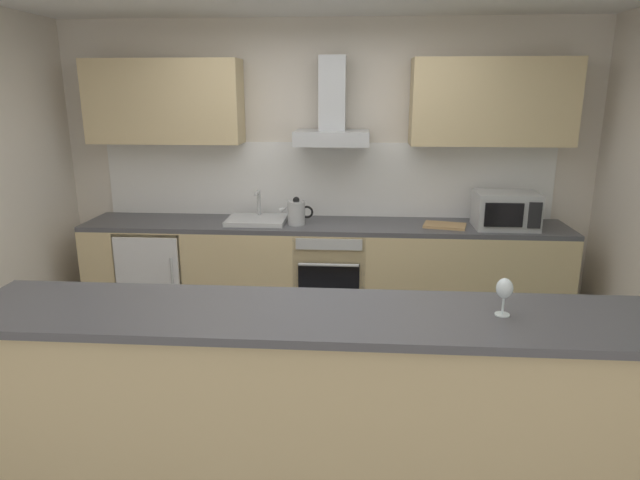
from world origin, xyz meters
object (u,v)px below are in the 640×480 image
Objects in this scene: kettle at (296,212)px; range_hood at (332,117)px; wine_glass at (504,290)px; sink at (257,219)px; refrigerator at (160,273)px; chopping_board at (445,225)px; oven at (331,273)px; microwave at (506,210)px.

kettle is 0.40× the size of range_hood.
wine_glass is at bearing -68.42° from range_hood.
sink is at bearing -169.52° from range_hood.
range_hood is (0.29, 0.16, 0.78)m from kettle.
wine_glass is (1.19, -2.12, 0.12)m from kettle.
range_hood reaches higher than wine_glass.
chopping_board is (2.49, -0.02, 0.49)m from refrigerator.
oven is 1.60× the size of microwave.
chopping_board is (1.25, 0.01, -0.09)m from kettle.
microwave is at bearing -6.22° from range_hood.
sink is 1.08m from range_hood.
microwave is (1.44, -0.03, 0.59)m from oven.
kettle is at bearing -173.37° from oven.
oven is 1.56m from microwave.
range_hood is 2.55m from wine_glass.
oven is 1.60× the size of sink.
chopping_board is (0.96, -0.02, 0.45)m from oven.
chopping_board is at bearing -1.24° from sink.
kettle reaches higher than oven.
wine_glass is (0.90, -2.29, -0.66)m from range_hood.
sink is at bearing 178.93° from microwave.
kettle is (1.24, -0.03, 0.58)m from refrigerator.
refrigerator is at bearing 179.52° from microwave.
refrigerator is at bearing -179.12° from sink.
sink reaches higher than oven.
refrigerator is at bearing 178.57° from kettle.
range_hood reaches higher than sink.
range_hood is at bearing 4.93° from refrigerator.
oven is at bearing 178.58° from chopping_board.
refrigerator is 3.33m from wine_glass.
chopping_board is (-0.49, 0.00, -0.14)m from microwave.
kettle reaches higher than chopping_board.
kettle is at bearing -179.81° from microwave.
oven is at bearing 6.63° from kettle.
oven is 2.43m from wine_glass.
refrigerator is 2.54m from chopping_board.
wine_glass is at bearing -41.48° from refrigerator.
sink reaches higher than refrigerator.
microwave is 1.73× the size of kettle.
range_hood is at bearing 173.78° from microwave.
microwave reaches higher than sink.
sink is 1.47× the size of chopping_board.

